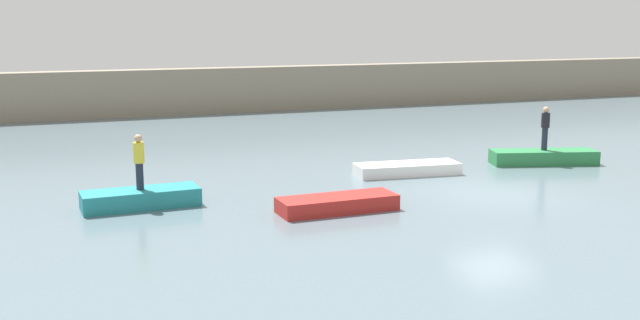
# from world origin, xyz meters

# --- Properties ---
(ground_plane) EXTENTS (120.00, 120.00, 0.00)m
(ground_plane) POSITION_xyz_m (0.00, 0.00, 0.00)
(ground_plane) COLOR slate
(embankment_wall) EXTENTS (80.00, 1.20, 2.62)m
(embankment_wall) POSITION_xyz_m (0.00, 23.72, 1.31)
(embankment_wall) COLOR gray
(embankment_wall) RESTS_ON ground_plane
(rowboat_teal) EXTENTS (3.44, 1.30, 0.54)m
(rowboat_teal) POSITION_xyz_m (-10.75, 2.29, 0.27)
(rowboat_teal) COLOR teal
(rowboat_teal) RESTS_ON ground_plane
(rowboat_red) EXTENTS (3.50, 1.24, 0.45)m
(rowboat_red) POSITION_xyz_m (-5.50, -0.19, 0.22)
(rowboat_red) COLOR red
(rowboat_red) RESTS_ON ground_plane
(rowboat_white) EXTENTS (3.83, 1.59, 0.41)m
(rowboat_white) POSITION_xyz_m (-1.21, 3.71, 0.21)
(rowboat_white) COLOR white
(rowboat_white) RESTS_ON ground_plane
(rowboat_green) EXTENTS (4.14, 2.18, 0.54)m
(rowboat_green) POSITION_xyz_m (4.58, 3.62, 0.27)
(rowboat_green) COLOR #2D7F47
(rowboat_green) RESTS_ON ground_plane
(person_yellow_shirt) EXTENTS (0.32, 0.32, 1.64)m
(person_yellow_shirt) POSITION_xyz_m (-10.75, 2.29, 1.45)
(person_yellow_shirt) COLOR #232838
(person_yellow_shirt) RESTS_ON rowboat_teal
(person_dark_shirt) EXTENTS (0.32, 0.32, 1.67)m
(person_dark_shirt) POSITION_xyz_m (4.58, 3.62, 1.47)
(person_dark_shirt) COLOR #232838
(person_dark_shirt) RESTS_ON rowboat_green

